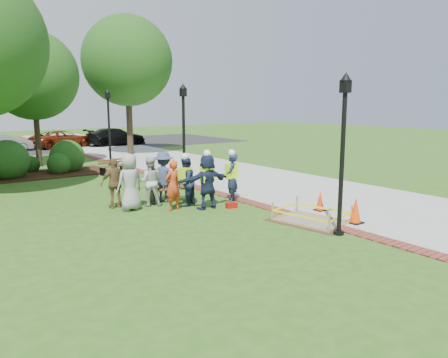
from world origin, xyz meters
TOP-DOWN VIEW (x-y plane):
  - ground at (0.00, 0.00)m, footprint 100.00×100.00m
  - sidewalk at (5.00, 10.00)m, footprint 6.00×60.00m
  - brick_edging at (1.75, 10.00)m, footprint 0.50×60.00m
  - mulch_bed at (-3.00, 12.00)m, footprint 7.00×3.00m
  - parking_lot at (0.00, 27.00)m, footprint 36.00×12.00m
  - wet_concrete_pad at (1.61, -1.68)m, footprint 2.10×2.58m
  - bench_near at (-0.46, 3.10)m, footprint 1.66×0.83m
  - bench_far at (0.24, 10.17)m, footprint 1.44×0.75m
  - cone_front at (2.49, -2.58)m, footprint 0.40×0.40m
  - cone_back at (2.82, -0.94)m, footprint 0.34×0.34m
  - cone_far at (3.66, 10.15)m, footprint 0.34×0.34m
  - toolbox at (0.74, 1.10)m, footprint 0.41×0.27m
  - lamp_near at (1.25, -3.00)m, footprint 0.28×0.28m
  - lamp_mid at (1.25, 5.00)m, footprint 0.28×0.28m
  - lamp_far at (1.25, 13.00)m, footprint 0.28×0.28m
  - tree_back at (-1.99, 15.29)m, footprint 4.80×4.80m
  - tree_right at (4.52, 17.60)m, footprint 5.97×5.97m
  - shrub_b at (-4.16, 11.92)m, footprint 1.95×1.95m
  - shrub_c at (-1.86, 11.88)m, footprint 1.15×1.15m
  - shrub_d at (-1.28, 12.42)m, footprint 1.76×1.76m
  - shrub_e at (-2.87, 13.32)m, footprint 0.90×0.90m
  - casual_person_a at (-2.12, 2.82)m, footprint 0.65×0.46m
  - casual_person_b at (-0.99, 2.01)m, footprint 0.59×0.45m
  - casual_person_c at (-1.30, 3.03)m, footprint 0.64×0.55m
  - casual_person_d at (-2.39, 3.42)m, footprint 0.56×0.38m
  - casual_person_e at (-0.63, 3.27)m, footprint 0.67×0.67m
  - hivis_worker_a at (0.03, 1.51)m, footprint 0.61×0.41m
  - hivis_worker_b at (1.34, 1.88)m, footprint 0.65×0.64m
  - hivis_worker_c at (-0.33, 2.30)m, footprint 0.63×0.56m
  - parked_car_b at (-2.28, 24.26)m, footprint 2.61×4.55m
  - parked_car_c at (2.14, 25.12)m, footprint 3.00×4.85m
  - parked_car_d at (6.26, 24.35)m, footprint 2.12×4.81m

SIDE VIEW (x-z plane):
  - ground at x=0.00m, z-range 0.00..0.00m
  - shrub_b at x=-4.16m, z-range -0.98..0.98m
  - shrub_c at x=-1.86m, z-range -0.57..0.57m
  - shrub_d at x=-1.28m, z-range -0.88..0.88m
  - shrub_e at x=-2.87m, z-range -0.45..0.45m
  - parked_car_b at x=-2.28m, z-range -0.70..0.70m
  - parked_car_c at x=2.14m, z-range -0.73..0.73m
  - parked_car_d at x=6.26m, z-range -0.78..0.78m
  - parking_lot at x=0.00m, z-range 0.00..0.01m
  - sidewalk at x=5.00m, z-range 0.00..0.02m
  - brick_edging at x=1.75m, z-range 0.00..0.03m
  - mulch_bed at x=-3.00m, z-range -0.01..0.04m
  - toolbox at x=0.74m, z-range 0.00..0.19m
  - wet_concrete_pad at x=1.61m, z-range -0.04..0.51m
  - bench_far at x=0.24m, z-range -0.13..0.61m
  - bench_near at x=-0.46m, z-range -0.16..0.71m
  - cone_far at x=3.66m, z-range -0.01..0.65m
  - cone_back at x=2.82m, z-range -0.01..0.65m
  - cone_front at x=2.49m, z-range -0.01..0.78m
  - casual_person_b at x=-0.99m, z-range 0.00..1.64m
  - casual_person_d at x=-2.39m, z-range 0.00..1.68m
  - casual_person_c at x=-1.30m, z-range 0.00..1.69m
  - casual_person_e at x=-0.63m, z-range 0.00..1.80m
  - hivis_worker_c at x=-0.33m, z-range 0.00..1.81m
  - hivis_worker_b at x=1.34m, z-range -0.01..1.87m
  - casual_person_a at x=-2.12m, z-range 0.00..1.87m
  - hivis_worker_a at x=0.03m, z-range -0.01..1.97m
  - lamp_near at x=1.25m, z-range 0.35..4.61m
  - lamp_mid at x=1.25m, z-range 0.35..4.61m
  - lamp_far at x=1.25m, z-range 0.35..4.61m
  - tree_back at x=-1.99m, z-range 1.27..8.62m
  - tree_right at x=4.52m, z-range 1.61..10.84m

